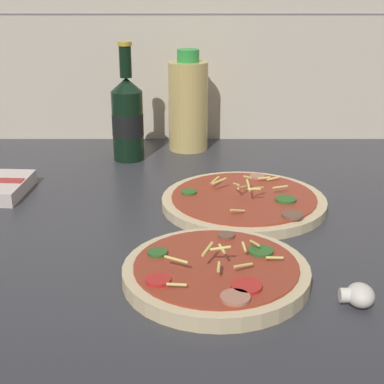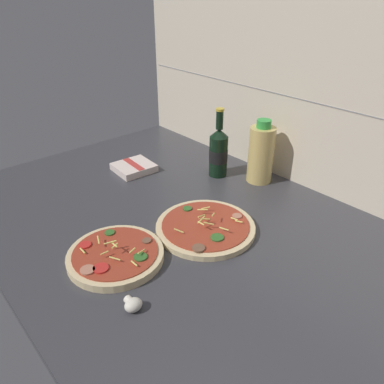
# 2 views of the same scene
# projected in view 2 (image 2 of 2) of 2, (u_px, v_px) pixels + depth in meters

# --- Properties ---
(counter_slab) EXTENTS (1.60, 0.90, 0.03)m
(counter_slab) POSITION_uv_depth(u_px,v_px,m) (207.00, 247.00, 0.96)
(counter_slab) COLOR #38383D
(counter_slab) RESTS_ON ground
(tile_backsplash) EXTENTS (1.60, 0.01, 0.60)m
(tile_backsplash) POSITION_uv_depth(u_px,v_px,m) (323.00, 104.00, 1.08)
(tile_backsplash) COLOR beige
(tile_backsplash) RESTS_ON ground
(pizza_near) EXTENTS (0.23, 0.23, 0.05)m
(pizza_near) POSITION_uv_depth(u_px,v_px,m) (116.00, 255.00, 0.90)
(pizza_near) COLOR beige
(pizza_near) RESTS_ON counter_slab
(pizza_far) EXTENTS (0.27, 0.27, 0.05)m
(pizza_far) POSITION_uv_depth(u_px,v_px,m) (205.00, 227.00, 1.01)
(pizza_far) COLOR beige
(pizza_far) RESTS_ON counter_slab
(beer_bottle) EXTENTS (0.06, 0.06, 0.23)m
(beer_bottle) POSITION_uv_depth(u_px,v_px,m) (218.00, 152.00, 1.26)
(beer_bottle) COLOR black
(beer_bottle) RESTS_ON counter_slab
(oil_bottle) EXTENTS (0.08, 0.08, 0.21)m
(oil_bottle) POSITION_uv_depth(u_px,v_px,m) (261.00, 154.00, 1.22)
(oil_bottle) COLOR #D6B766
(oil_bottle) RESTS_ON counter_slab
(mushroom_left) EXTENTS (0.04, 0.04, 0.03)m
(mushroom_left) POSITION_uv_depth(u_px,v_px,m) (133.00, 304.00, 0.76)
(mushroom_left) COLOR white
(mushroom_left) RESTS_ON counter_slab
(dish_towel) EXTENTS (0.13, 0.14, 0.03)m
(dish_towel) POSITION_uv_depth(u_px,v_px,m) (134.00, 167.00, 1.32)
(dish_towel) COLOR beige
(dish_towel) RESTS_ON counter_slab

